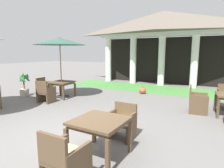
{
  "coord_description": "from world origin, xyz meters",
  "views": [
    {
      "loc": [
        3.07,
        -3.3,
        2.02
      ],
      "look_at": [
        0.05,
        2.21,
        0.99
      ],
      "focal_mm": 31.28,
      "sensor_mm": 36.0,
      "label": 1
    }
  ],
  "objects_px": {
    "patio_umbrella_far_back": "(60,42)",
    "potted_palm_left_edge": "(24,88)",
    "terracotta_urn": "(143,90)",
    "patio_chair_far_back_west": "(44,87)",
    "patio_chair_mid_left_south": "(65,160)",
    "patio_chair_mid_right_west": "(197,101)",
    "patio_chair_mid_left_north": "(122,122)",
    "patio_table_mid_left": "(100,124)",
    "patio_chair_far_back_south": "(45,93)",
    "patio_table_far_back": "(61,84)"
  },
  "relations": [
    {
      "from": "patio_chair_mid_left_north",
      "to": "patio_umbrella_far_back",
      "type": "relative_size",
      "value": 0.3
    },
    {
      "from": "patio_umbrella_far_back",
      "to": "potted_palm_left_edge",
      "type": "distance_m",
      "value": 2.75
    },
    {
      "from": "patio_chair_mid_right_west",
      "to": "potted_palm_left_edge",
      "type": "xyz_separation_m",
      "value": [
        -7.27,
        -1.12,
        -0.02
      ]
    },
    {
      "from": "patio_table_far_back",
      "to": "patio_chair_far_back_south",
      "type": "xyz_separation_m",
      "value": [
        0.08,
        -1.02,
        -0.21
      ]
    },
    {
      "from": "terracotta_urn",
      "to": "patio_chair_mid_right_west",
      "type": "bearing_deg",
      "value": -37.08
    },
    {
      "from": "patio_table_mid_left",
      "to": "patio_chair_mid_left_south",
      "type": "xyz_separation_m",
      "value": [
        -0.02,
        -0.97,
        -0.24
      ]
    },
    {
      "from": "patio_table_far_back",
      "to": "terracotta_urn",
      "type": "bearing_deg",
      "value": 40.22
    },
    {
      "from": "patio_chair_far_back_west",
      "to": "terracotta_urn",
      "type": "bearing_deg",
      "value": 118.58
    },
    {
      "from": "terracotta_urn",
      "to": "patio_chair_far_back_west",
      "type": "bearing_deg",
      "value": -147.03
    },
    {
      "from": "patio_chair_mid_left_north",
      "to": "terracotta_urn",
      "type": "distance_m",
      "value": 5.15
    },
    {
      "from": "patio_table_far_back",
      "to": "patio_chair_mid_left_north",
      "type": "bearing_deg",
      "value": -30.66
    },
    {
      "from": "potted_palm_left_edge",
      "to": "patio_table_far_back",
      "type": "bearing_deg",
      "value": 20.53
    },
    {
      "from": "patio_table_mid_left",
      "to": "patio_chair_mid_left_south",
      "type": "height_order",
      "value": "patio_chair_mid_left_south"
    },
    {
      "from": "patio_chair_mid_left_north",
      "to": "patio_chair_far_back_west",
      "type": "bearing_deg",
      "value": -23.88
    },
    {
      "from": "patio_chair_mid_right_west",
      "to": "patio_table_far_back",
      "type": "height_order",
      "value": "patio_chair_mid_right_west"
    },
    {
      "from": "patio_chair_mid_left_south",
      "to": "potted_palm_left_edge",
      "type": "relative_size",
      "value": 0.82
    },
    {
      "from": "patio_umbrella_far_back",
      "to": "potted_palm_left_edge",
      "type": "xyz_separation_m",
      "value": [
        -1.7,
        -0.64,
        -2.06
      ]
    },
    {
      "from": "patio_chair_mid_left_north",
      "to": "potted_palm_left_edge",
      "type": "height_order",
      "value": "potted_palm_left_edge"
    },
    {
      "from": "patio_chair_mid_left_north",
      "to": "patio_chair_far_back_west",
      "type": "xyz_separation_m",
      "value": [
        -5.23,
        2.42,
        0.01
      ]
    },
    {
      "from": "patio_chair_mid_left_south",
      "to": "terracotta_urn",
      "type": "height_order",
      "value": "patio_chair_mid_left_south"
    },
    {
      "from": "patio_umbrella_far_back",
      "to": "patio_chair_far_back_south",
      "type": "height_order",
      "value": "patio_umbrella_far_back"
    },
    {
      "from": "patio_chair_far_back_west",
      "to": "patio_umbrella_far_back",
      "type": "bearing_deg",
      "value": 90.0
    },
    {
      "from": "patio_chair_mid_left_north",
      "to": "patio_chair_mid_right_west",
      "type": "height_order",
      "value": "patio_chair_mid_right_west"
    },
    {
      "from": "patio_chair_mid_left_north",
      "to": "patio_chair_far_back_west",
      "type": "height_order",
      "value": "patio_chair_far_back_west"
    },
    {
      "from": "potted_palm_left_edge",
      "to": "terracotta_urn",
      "type": "xyz_separation_m",
      "value": [
        4.63,
        3.12,
        -0.23
      ]
    },
    {
      "from": "patio_umbrella_far_back",
      "to": "potted_palm_left_edge",
      "type": "height_order",
      "value": "patio_umbrella_far_back"
    },
    {
      "from": "patio_chair_mid_left_north",
      "to": "potted_palm_left_edge",
      "type": "xyz_separation_m",
      "value": [
        -5.92,
        1.86,
        -0.0
      ]
    },
    {
      "from": "patio_chair_far_back_south",
      "to": "patio_table_far_back",
      "type": "bearing_deg",
      "value": 90.0
    },
    {
      "from": "patio_table_far_back",
      "to": "potted_palm_left_edge",
      "type": "bearing_deg",
      "value": -159.47
    },
    {
      "from": "patio_chair_mid_left_south",
      "to": "patio_chair_mid_right_west",
      "type": "distance_m",
      "value": 5.11
    },
    {
      "from": "patio_chair_far_back_west",
      "to": "potted_palm_left_edge",
      "type": "xyz_separation_m",
      "value": [
        -0.69,
        -0.56,
        -0.01
      ]
    },
    {
      "from": "patio_chair_far_back_south",
      "to": "patio_chair_far_back_west",
      "type": "height_order",
      "value": "patio_chair_far_back_south"
    },
    {
      "from": "patio_umbrella_far_back",
      "to": "patio_chair_far_back_west",
      "type": "relative_size",
      "value": 3.24
    },
    {
      "from": "patio_table_mid_left",
      "to": "patio_chair_far_back_south",
      "type": "bearing_deg",
      "value": 149.33
    },
    {
      "from": "patio_chair_mid_left_south",
      "to": "potted_palm_left_edge",
      "type": "bearing_deg",
      "value": 148.2
    },
    {
      "from": "patio_umbrella_far_back",
      "to": "patio_chair_far_back_west",
      "type": "distance_m",
      "value": 2.29
    },
    {
      "from": "patio_chair_mid_left_south",
      "to": "terracotta_urn",
      "type": "bearing_deg",
      "value": 101.26
    },
    {
      "from": "patio_chair_mid_right_west",
      "to": "patio_umbrella_far_back",
      "type": "xyz_separation_m",
      "value": [
        -5.57,
        -0.49,
        2.05
      ]
    },
    {
      "from": "patio_chair_mid_right_west",
      "to": "patio_chair_far_back_west",
      "type": "bearing_deg",
      "value": -91.76
    },
    {
      "from": "patio_table_mid_left",
      "to": "terracotta_urn",
      "type": "relative_size",
      "value": 2.47
    },
    {
      "from": "patio_table_mid_left",
      "to": "patio_chair_mid_left_north",
      "type": "relative_size",
      "value": 1.2
    },
    {
      "from": "patio_chair_mid_right_west",
      "to": "patio_chair_mid_left_north",
      "type": "bearing_deg",
      "value": -31.0
    },
    {
      "from": "patio_table_mid_left",
      "to": "patio_umbrella_far_back",
      "type": "xyz_separation_m",
      "value": [
        -4.2,
        3.46,
        1.8
      ]
    },
    {
      "from": "patio_chair_far_back_west",
      "to": "patio_chair_far_back_south",
      "type": "bearing_deg",
      "value": 44.81
    },
    {
      "from": "patio_chair_mid_left_south",
      "to": "patio_umbrella_far_back",
      "type": "bearing_deg",
      "value": 134.37
    },
    {
      "from": "patio_table_mid_left",
      "to": "patio_chair_mid_right_west",
      "type": "xyz_separation_m",
      "value": [
        1.37,
        3.95,
        -0.25
      ]
    },
    {
      "from": "patio_table_mid_left",
      "to": "patio_chair_mid_left_south",
      "type": "bearing_deg",
      "value": -90.99
    },
    {
      "from": "patio_umbrella_far_back",
      "to": "patio_chair_mid_right_west",
      "type": "bearing_deg",
      "value": 5.0
    },
    {
      "from": "patio_chair_mid_left_south",
      "to": "patio_chair_mid_right_west",
      "type": "height_order",
      "value": "patio_chair_mid_right_west"
    },
    {
      "from": "terracotta_urn",
      "to": "patio_table_far_back",
      "type": "bearing_deg",
      "value": -139.78
    }
  ]
}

